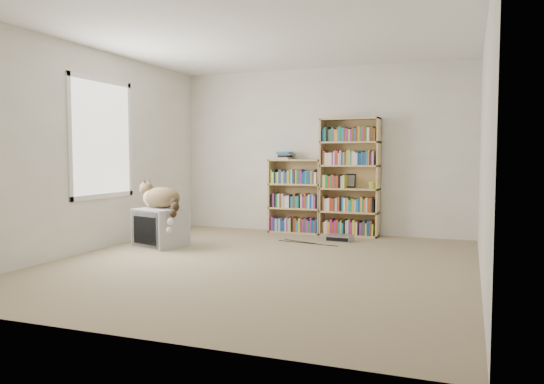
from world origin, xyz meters
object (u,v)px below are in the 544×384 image
(crt_tv, at_px, (161,227))
(cat, at_px, (163,201))
(bookcase_short, at_px, (296,199))
(dvd_player, at_px, (338,238))
(bookcase_tall, at_px, (350,180))

(crt_tv, xyz_separation_m, cat, (0.03, 0.01, 0.35))
(crt_tv, bearing_deg, cat, 42.24)
(bookcase_short, height_order, dvd_player, bookcase_short)
(dvd_player, bearing_deg, crt_tv, -144.43)
(cat, distance_m, bookcase_tall, 2.74)
(bookcase_short, distance_m, dvd_player, 1.09)
(bookcase_short, bearing_deg, crt_tv, -125.29)
(crt_tv, bearing_deg, bookcase_tall, 58.35)
(crt_tv, xyz_separation_m, bookcase_short, (1.27, 1.79, 0.27))
(crt_tv, relative_size, bookcase_short, 0.62)
(crt_tv, height_order, bookcase_short, bookcase_short)
(crt_tv, height_order, bookcase_tall, bookcase_tall)
(crt_tv, xyz_separation_m, dvd_player, (2.07, 1.22, -0.21))
(bookcase_tall, bearing_deg, crt_tv, -139.53)
(cat, distance_m, dvd_player, 2.44)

